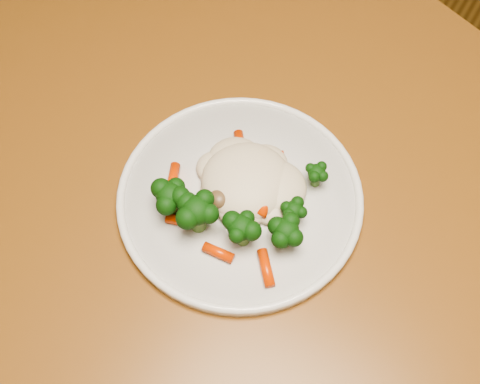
{
  "coord_description": "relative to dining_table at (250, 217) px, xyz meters",
  "views": [
    {
      "loc": [
        0.24,
        -0.32,
        1.38
      ],
      "look_at": [
        0.06,
        -0.01,
        0.77
      ],
      "focal_mm": 45.0,
      "sensor_mm": 36.0,
      "label": 1
    }
  ],
  "objects": [
    {
      "name": "dining_table",
      "position": [
        0.0,
        0.0,
        0.0
      ],
      "size": [
        1.47,
        1.23,
        0.75
      ],
      "rotation": [
        0.0,
        0.0,
        -0.36
      ],
      "color": "brown",
      "rests_on": "ground"
    },
    {
      "name": "meal",
      "position": [
        0.0,
        -0.04,
        0.13
      ],
      "size": [
        0.19,
        0.17,
        0.05
      ],
      "color": "beige",
      "rests_on": "plate"
    },
    {
      "name": "plate",
      "position": [
        0.0,
        -0.03,
        0.1
      ],
      "size": [
        0.29,
        0.29,
        0.01
      ],
      "primitive_type": "cylinder",
      "color": "white",
      "rests_on": "dining_table"
    }
  ]
}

